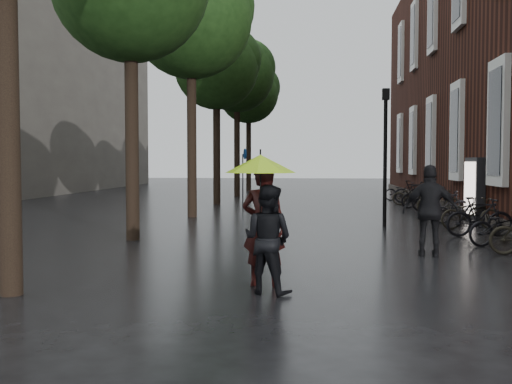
# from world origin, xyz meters

# --- Properties ---
(ground) EXTENTS (120.00, 120.00, 0.00)m
(ground) POSITION_xyz_m (0.00, 0.00, 0.00)
(ground) COLOR black
(street_trees) EXTENTS (4.33, 34.03, 8.91)m
(street_trees) POSITION_xyz_m (-3.99, 15.91, 6.34)
(street_trees) COLOR black
(street_trees) RESTS_ON ground
(person_burgundy) EXTENTS (0.73, 0.53, 1.85)m
(person_burgundy) POSITION_xyz_m (-0.48, 1.98, 0.92)
(person_burgundy) COLOR black
(person_burgundy) RESTS_ON ground
(person_black) EXTENTS (0.94, 0.85, 1.57)m
(person_black) POSITION_xyz_m (-0.37, 1.48, 0.79)
(person_black) COLOR black
(person_black) RESTS_ON ground
(lime_umbrella) EXTENTS (1.05, 1.05, 1.56)m
(lime_umbrella) POSITION_xyz_m (-0.51, 1.76, 1.87)
(lime_umbrella) COLOR black
(lime_umbrella) RESTS_ON ground
(pedestrian_walking) EXTENTS (1.13, 0.59, 1.83)m
(pedestrian_walking) POSITION_xyz_m (2.59, 5.14, 0.92)
(pedestrian_walking) COLOR black
(pedestrian_walking) RESTS_ON ground
(parked_bicycles) EXTENTS (2.06, 17.39, 1.03)m
(parked_bicycles) POSITION_xyz_m (4.56, 13.99, 0.47)
(parked_bicycles) COLOR black
(parked_bicycles) RESTS_ON ground
(ad_lightbox) EXTENTS (0.31, 1.34, 2.02)m
(ad_lightbox) POSITION_xyz_m (5.30, 12.46, 1.02)
(ad_lightbox) COLOR black
(ad_lightbox) RESTS_ON ground
(lamp_post) EXTENTS (0.21, 0.21, 4.01)m
(lamp_post) POSITION_xyz_m (2.32, 10.75, 2.44)
(lamp_post) COLOR black
(lamp_post) RESTS_ON ground
(cycle_sign) EXTENTS (0.13, 0.44, 2.42)m
(cycle_sign) POSITION_xyz_m (-2.62, 17.06, 1.60)
(cycle_sign) COLOR #262628
(cycle_sign) RESTS_ON ground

